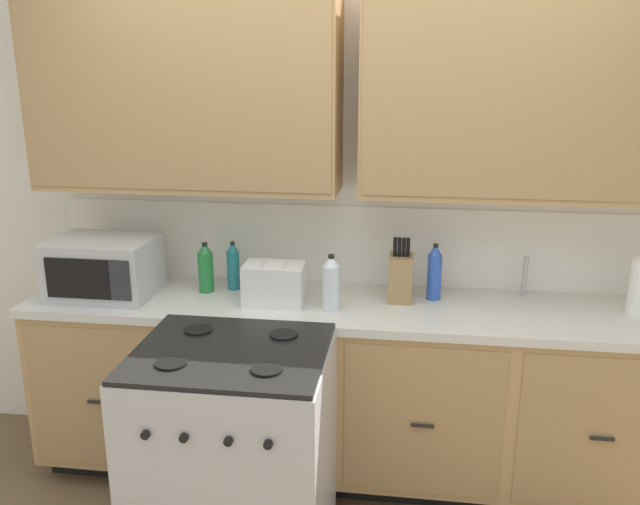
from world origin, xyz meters
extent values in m
cube|color=white|center=(0.00, 0.62, 1.25)|extent=(4.20, 0.05, 2.50)
cube|color=white|center=(0.00, 0.60, 1.12)|extent=(3.00, 0.01, 0.40)
cube|color=tan|center=(-0.77, 0.43, 1.90)|extent=(1.45, 0.34, 0.95)
cube|color=#A58052|center=(-0.77, 0.26, 1.90)|extent=(1.42, 0.01, 0.89)
cube|color=tan|center=(0.77, 0.43, 1.90)|extent=(1.45, 0.34, 0.95)
cube|color=#A58052|center=(0.77, 0.26, 1.90)|extent=(1.42, 0.01, 0.89)
cube|color=black|center=(0.00, 0.33, 0.05)|extent=(2.94, 0.48, 0.10)
cube|color=tan|center=(0.00, 0.30, 0.49)|extent=(3.00, 0.60, 0.78)
cube|color=#A88354|center=(-1.12, 0.00, 0.49)|extent=(0.69, 0.01, 0.72)
cube|color=black|center=(-1.12, -0.02, 0.48)|extent=(0.10, 0.01, 0.01)
cube|color=#A88354|center=(-0.37, 0.00, 0.49)|extent=(0.69, 0.01, 0.72)
cube|color=black|center=(-0.37, -0.02, 0.48)|extent=(0.10, 0.01, 0.01)
cube|color=#A88354|center=(0.37, 0.00, 0.49)|extent=(0.69, 0.01, 0.72)
cube|color=black|center=(0.37, -0.02, 0.48)|extent=(0.10, 0.01, 0.01)
cube|color=#A88354|center=(1.12, 0.00, 0.49)|extent=(0.69, 0.01, 0.72)
cube|color=black|center=(1.12, -0.02, 0.48)|extent=(0.10, 0.01, 0.01)
cube|color=silver|center=(0.00, 0.30, 0.90)|extent=(3.03, 0.63, 0.04)
cube|color=#A8AAAF|center=(0.84, 0.33, 0.91)|extent=(0.56, 0.38, 0.02)
cube|color=#B7B7BC|center=(-0.38, -0.33, 0.46)|extent=(0.76, 0.66, 0.92)
cube|color=black|center=(-0.38, -0.33, 0.93)|extent=(0.74, 0.65, 0.02)
cylinder|color=black|center=(-0.56, -0.49, 0.94)|extent=(0.12, 0.12, 0.01)
cylinder|color=black|center=(-0.20, -0.49, 0.94)|extent=(0.12, 0.12, 0.01)
cylinder|color=black|center=(-0.56, -0.17, 0.94)|extent=(0.12, 0.12, 0.01)
cylinder|color=black|center=(-0.20, -0.17, 0.94)|extent=(0.12, 0.12, 0.01)
cylinder|color=black|center=(-0.60, -0.67, 0.75)|extent=(0.03, 0.02, 0.03)
cylinder|color=black|center=(-0.46, -0.67, 0.75)|extent=(0.03, 0.02, 0.03)
cylinder|color=black|center=(-0.30, -0.67, 0.75)|extent=(0.03, 0.02, 0.03)
cylinder|color=black|center=(-0.16, -0.67, 0.75)|extent=(0.03, 0.02, 0.03)
cube|color=#B7B7BC|center=(-1.17, 0.25, 1.06)|extent=(0.48, 0.36, 0.28)
cube|color=black|center=(-1.21, 0.07, 1.06)|extent=(0.31, 0.01, 0.19)
cube|color=#28282D|center=(-1.00, 0.07, 1.06)|extent=(0.10, 0.01, 0.19)
cube|color=white|center=(-0.33, 0.25, 1.02)|extent=(0.28, 0.18, 0.19)
cube|color=black|center=(-0.38, 0.25, 1.11)|extent=(0.02, 0.13, 0.01)
cube|color=black|center=(-0.28, 0.25, 1.11)|extent=(0.02, 0.13, 0.01)
cube|color=#9C794E|center=(0.25, 0.37, 1.03)|extent=(0.11, 0.14, 0.22)
cylinder|color=black|center=(0.22, 0.36, 1.19)|extent=(0.02, 0.02, 0.09)
cylinder|color=black|center=(0.24, 0.36, 1.19)|extent=(0.02, 0.02, 0.09)
cylinder|color=black|center=(0.26, 0.36, 1.19)|extent=(0.02, 0.02, 0.09)
cylinder|color=black|center=(0.28, 0.36, 1.19)|extent=(0.02, 0.02, 0.09)
cylinder|color=#B2B5BA|center=(0.84, 0.51, 1.02)|extent=(0.02, 0.02, 0.20)
cylinder|color=#1E707A|center=(-0.57, 0.42, 1.02)|extent=(0.06, 0.06, 0.19)
cone|color=#1E707A|center=(-0.57, 0.42, 1.14)|extent=(0.06, 0.06, 0.05)
cylinder|color=black|center=(-0.57, 0.42, 1.16)|extent=(0.02, 0.02, 0.02)
cylinder|color=blue|center=(0.41, 0.41, 1.03)|extent=(0.07, 0.07, 0.22)
cone|color=blue|center=(0.41, 0.41, 1.17)|extent=(0.06, 0.06, 0.05)
cylinder|color=black|center=(0.41, 0.41, 1.18)|extent=(0.02, 0.02, 0.02)
cylinder|color=silver|center=(-0.06, 0.20, 1.03)|extent=(0.08, 0.08, 0.21)
cone|color=silver|center=(-0.06, 0.20, 1.16)|extent=(0.07, 0.07, 0.05)
cylinder|color=black|center=(-0.06, 0.20, 1.17)|extent=(0.03, 0.03, 0.02)
cylinder|color=#237A38|center=(-0.70, 0.36, 1.02)|extent=(0.07, 0.07, 0.20)
cone|color=#237A38|center=(-0.70, 0.36, 1.14)|extent=(0.07, 0.07, 0.05)
cylinder|color=black|center=(-0.70, 0.36, 1.16)|extent=(0.03, 0.03, 0.02)
camera|label=1|loc=(0.29, -2.62, 2.02)|focal=37.28mm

